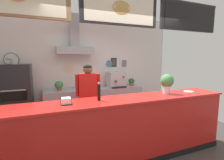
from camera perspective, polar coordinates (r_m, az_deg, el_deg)
ground_plane at (r=3.34m, az=3.16°, el=-23.79°), size 6.38×6.38×0.00m
back_wall_assembly at (r=4.88m, az=-7.82°, el=5.88°), size 5.31×2.38×2.99m
service_counter at (r=2.93m, az=5.02°, el=-16.66°), size 3.80×0.61×1.08m
back_prep_counter at (r=4.85m, az=-5.84°, el=-8.02°), size 2.80×0.60×0.89m
pizza_oven at (r=4.42m, az=-30.19°, el=-5.65°), size 0.66×0.66×1.71m
shop_worker at (r=3.72m, az=-8.28°, el=-5.97°), size 0.54×0.29×1.60m
espresso_machine at (r=4.91m, az=1.41°, el=0.17°), size 0.49×0.48×0.44m
potted_thyme at (r=4.66m, az=-7.52°, el=-1.53°), size 0.20×0.20×0.22m
potted_sage at (r=5.17m, az=6.76°, el=-0.50°), size 0.19×0.19×0.24m
potted_rosemary at (r=4.56m, az=-17.98°, el=-1.74°), size 0.23×0.23×0.25m
potted_basil at (r=4.64m, az=-11.07°, el=-1.72°), size 0.14×0.14×0.20m
pepper_grinder at (r=2.57m, az=-4.57°, el=-4.00°), size 0.05×0.05×0.29m
condiment_plate at (r=3.58m, az=25.14°, el=-3.67°), size 0.19×0.19×0.01m
basil_vase at (r=3.23m, az=18.56°, el=-0.90°), size 0.25×0.25×0.37m
napkin_holder at (r=2.49m, az=-15.66°, el=-7.09°), size 0.16×0.15×0.10m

